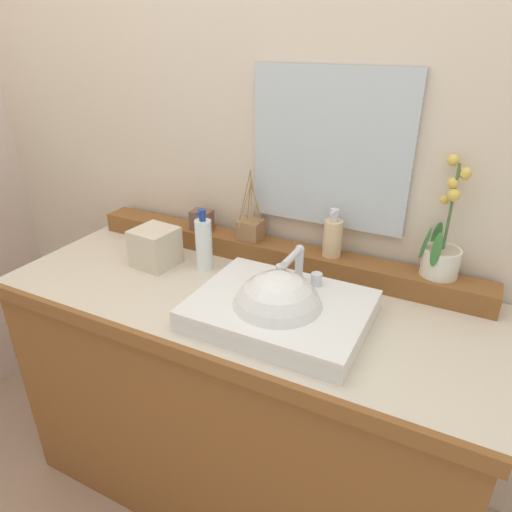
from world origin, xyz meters
The scene contains 12 objects.
floor centered at (0.00, 0.00, -0.05)m, with size 3.42×3.78×0.10m, color #9F7E66.
wall_back centered at (0.00, 0.41, 1.27)m, with size 3.42×0.20×2.54m, color beige.
vanity_cabinet centered at (0.00, 0.00, 0.42)m, with size 1.47×0.61×0.83m.
back_ledge centered at (0.00, 0.24, 0.86)m, with size 1.39×0.10×0.07m, color brown.
sink_basin centered at (0.17, -0.08, 0.85)m, with size 0.46×0.36×0.28m.
potted_plant centered at (0.52, 0.26, 0.97)m, with size 0.12×0.13×0.35m.
soap_dispenser centered at (0.20, 0.24, 0.96)m, with size 0.06×0.06×0.16m.
reed_diffuser centered at (-0.09, 0.24, 0.93)m, with size 0.08×0.10×0.24m.
trinket_box centered at (-0.28, 0.23, 0.93)m, with size 0.07×0.06×0.07m, color brown.
lotion_bottle centered at (-0.18, 0.09, 0.92)m, with size 0.05×0.06×0.21m.
tissue_box centered at (-0.34, 0.04, 0.89)m, with size 0.13×0.13×0.13m, color beige.
mirror centered at (0.15, 0.30, 1.21)m, with size 0.50×0.02×0.48m, color silver.
Camera 1 is at (0.58, -1.04, 1.53)m, focal length 32.16 mm.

